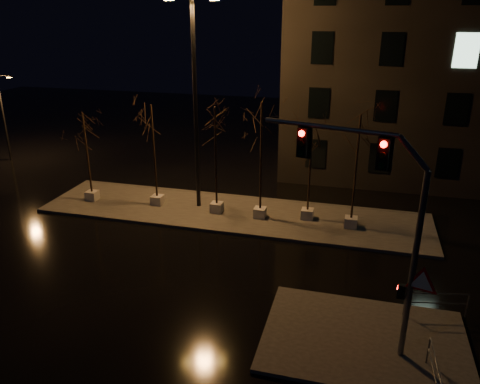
# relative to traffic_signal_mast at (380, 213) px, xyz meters

# --- Properties ---
(ground) EXTENTS (90.00, 90.00, 0.00)m
(ground) POSITION_rel_traffic_signal_mast_xyz_m (-7.51, 3.70, -5.02)
(ground) COLOR black
(ground) RESTS_ON ground
(median) EXTENTS (22.00, 5.00, 0.15)m
(median) POSITION_rel_traffic_signal_mast_xyz_m (-7.51, 9.70, -4.95)
(median) COLOR #413F3A
(median) RESTS_ON ground
(sidewalk_corner) EXTENTS (7.00, 5.00, 0.15)m
(sidewalk_corner) POSITION_rel_traffic_signal_mast_xyz_m (-0.01, 0.20, -4.95)
(sidewalk_corner) COLOR #413F3A
(sidewalk_corner) RESTS_ON ground
(building) EXTENTS (25.00, 12.00, 15.00)m
(building) POSITION_rel_traffic_signal_mast_xyz_m (6.49, 21.70, 2.48)
(building) COLOR black
(building) RESTS_ON ground
(tree_0) EXTENTS (1.80, 1.80, 5.47)m
(tree_0) POSITION_rel_traffic_signal_mast_xyz_m (-16.20, 9.30, -0.72)
(tree_0) COLOR beige
(tree_0) RESTS_ON median
(tree_1) EXTENTS (1.80, 1.80, 6.08)m
(tree_1) POSITION_rel_traffic_signal_mast_xyz_m (-12.08, 9.64, -0.26)
(tree_1) COLOR beige
(tree_1) RESTS_ON median
(tree_2) EXTENTS (1.80, 1.80, 6.18)m
(tree_2) POSITION_rel_traffic_signal_mast_xyz_m (-8.35, 9.48, -0.18)
(tree_2) COLOR beige
(tree_2) RESTS_ON median
(tree_3) EXTENTS (1.80, 1.80, 6.57)m
(tree_3) POSITION_rel_traffic_signal_mast_xyz_m (-5.80, 9.39, 0.11)
(tree_3) COLOR beige
(tree_3) RESTS_ON median
(tree_4) EXTENTS (1.80, 1.80, 4.95)m
(tree_4) POSITION_rel_traffic_signal_mast_xyz_m (-3.24, 9.88, -1.11)
(tree_4) COLOR beige
(tree_4) RESTS_ON median
(tree_5) EXTENTS (1.80, 1.80, 6.17)m
(tree_5) POSITION_rel_traffic_signal_mast_xyz_m (-0.88, 9.38, -0.19)
(tree_5) COLOR beige
(tree_5) RESTS_ON median
(traffic_signal_mast) EXTENTS (5.86, 1.77, 7.42)m
(traffic_signal_mast) POSITION_rel_traffic_signal_mast_xyz_m (0.00, 0.00, 0.00)
(traffic_signal_mast) COLOR #575A5F
(traffic_signal_mast) RESTS_ON sidewalk_corner
(streetlight_main) EXTENTS (2.81, 1.22, 11.50)m
(streetlight_main) POSITION_rel_traffic_signal_mast_xyz_m (-9.65, 10.09, 1.76)
(streetlight_main) COLOR black
(streetlight_main) RESTS_ON median
(streetlight_far) EXTENTS (1.28, 0.41, 6.54)m
(streetlight_far) POSITION_rel_traffic_signal_mast_xyz_m (-26.95, 15.36, -1.43)
(streetlight_far) COLOR black
(streetlight_far) RESTS_ON ground
(guard_rail_a) EXTENTS (2.29, 0.50, 1.01)m
(guard_rail_a) POSITION_rel_traffic_signal_mast_xyz_m (2.49, 2.20, -4.21)
(guard_rail_a) COLOR #575A5F
(guard_rail_a) RESTS_ON sidewalk_corner
(guard_rail_b) EXTENTS (0.13, 2.12, 1.00)m
(guard_rail_b) POSITION_rel_traffic_signal_mast_xyz_m (1.99, -1.57, -4.22)
(guard_rail_b) COLOR #575A5F
(guard_rail_b) RESTS_ON sidewalk_corner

